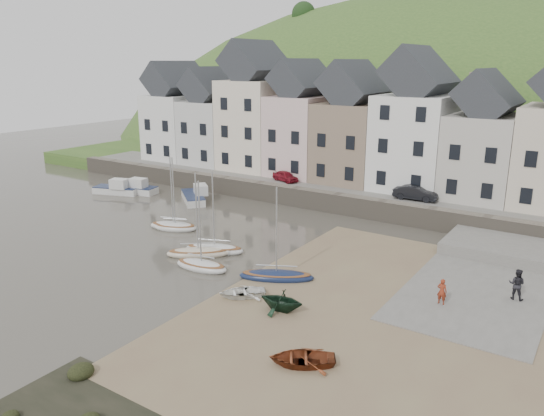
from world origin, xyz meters
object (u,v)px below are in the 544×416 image
Objects in this scene: sailboat_0 at (173,226)px; rowboat_red at (302,358)px; person_dark at (517,284)px; car_left at (285,176)px; rowboat_green at (281,300)px; rowboat_white at (242,292)px; car_right at (416,193)px; person_red at (442,291)px.

sailboat_0 is 2.07× the size of rowboat_red.
car_left reaches higher than person_dark.
car_left is (-13.69, 22.26, 1.42)m from rowboat_green.
rowboat_white is 0.71× the size of car_right.
person_red is (3.55, 9.71, 0.51)m from rowboat_red.
rowboat_green is at bearing -26.39° from sailboat_0.
rowboat_white is 1.81× the size of person_red.
rowboat_white is at bearing -30.55° from sailboat_0.
rowboat_green is at bearing 41.14° from person_dark.
sailboat_0 reaches higher than rowboat_red.
car_right is at bearing 128.95° from rowboat_white.
rowboat_green reaches higher than rowboat_white.
rowboat_white is 2.95m from rowboat_green.
rowboat_green is 26.17m from car_left.
person_dark is at bearing -145.45° from car_right.
person_red is 18.15m from car_right.
sailboat_0 is 1.63× the size of car_right.
rowboat_red is 10.35m from person_red.
rowboat_red is at bearing -126.57° from car_left.
car_left is (1.97, 14.49, 1.87)m from sailboat_0.
rowboat_red reaches higher than rowboat_white.
car_right is at bearing -49.82° from person_dark.
car_right is (-7.25, 16.59, 1.35)m from person_red.
car_right reaches higher than rowboat_green.
car_right is at bearing -64.21° from person_red.
rowboat_red is 14.54m from person_dark.
person_red is at bearing -160.06° from car_right.
rowboat_green is 0.79× the size of car_left.
person_dark is (6.98, 12.73, 0.68)m from rowboat_red.
rowboat_red is 0.96× the size of car_left.
car_right reaches higher than rowboat_red.
rowboat_green is 5.49m from rowboat_red.
rowboat_green is 0.82× the size of rowboat_red.
sailboat_0 reaches higher than rowboat_green.
rowboat_white is 22.28m from car_right.
person_red is 0.48× the size of car_left.
person_dark is at bearing 121.24° from rowboat_green.
rowboat_red is 26.63m from car_right.
car_right is at bearing 156.34° from rowboat_red.
sailboat_0 is at bearing -153.07° from rowboat_red.
car_right reaches higher than car_left.
car_right is at bearing 42.81° from sailboat_0.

